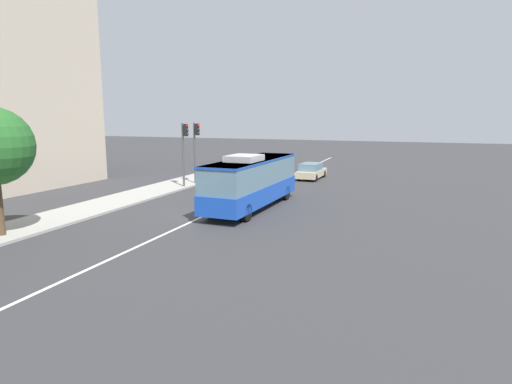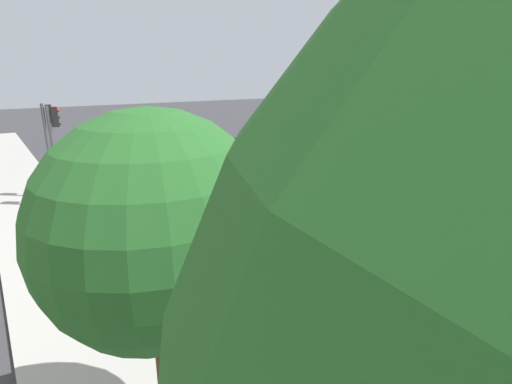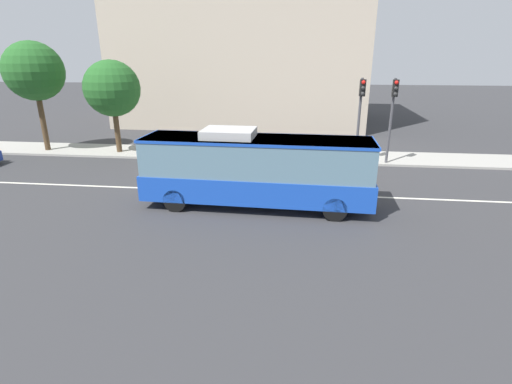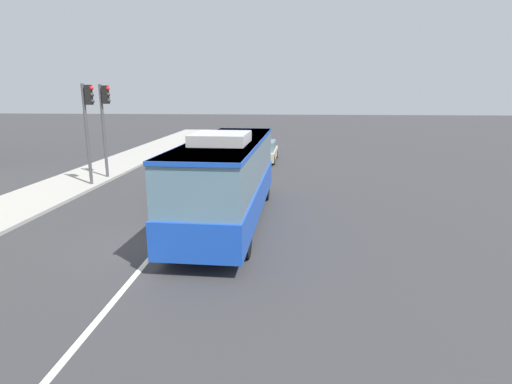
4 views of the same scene
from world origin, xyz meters
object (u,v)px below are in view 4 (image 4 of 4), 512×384
(traffic_light_near_corner, at_px, (88,117))
(traffic_light_mid_block, at_px, (105,115))
(sedan_beige, at_px, (263,151))
(transit_bus, at_px, (228,175))

(traffic_light_near_corner, relative_size, traffic_light_mid_block, 1.00)
(sedan_beige, relative_size, traffic_light_mid_block, 0.88)
(transit_bus, distance_m, traffic_light_mid_block, 10.76)
(transit_bus, xyz_separation_m, sedan_beige, (14.05, -0.45, -1.09))
(transit_bus, relative_size, traffic_light_mid_block, 1.94)
(sedan_beige, height_order, traffic_light_mid_block, traffic_light_mid_block)
(transit_bus, xyz_separation_m, traffic_light_near_corner, (5.35, 7.82, 1.75))
(traffic_light_mid_block, bearing_deg, sedan_beige, 42.06)
(traffic_light_near_corner, xyz_separation_m, traffic_light_mid_block, (1.86, -0.02, 0.00))
(sedan_beige, distance_m, traffic_light_mid_block, 11.08)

